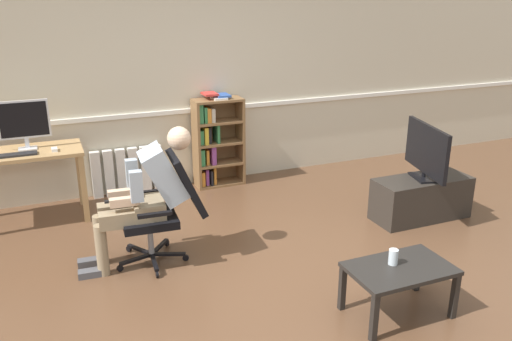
# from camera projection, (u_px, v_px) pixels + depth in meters

# --- Properties ---
(ground_plane) EXTENTS (18.00, 18.00, 0.00)m
(ground_plane) POSITION_uv_depth(u_px,v_px,m) (279.00, 285.00, 4.26)
(ground_plane) COLOR brown
(back_wall) EXTENTS (12.00, 0.13, 2.70)m
(back_wall) POSITION_uv_depth(u_px,v_px,m) (185.00, 74.00, 6.13)
(back_wall) COLOR beige
(back_wall) RESTS_ON ground_plane
(computer_desk) EXTENTS (1.17, 0.59, 0.76)m
(computer_desk) POSITION_uv_depth(u_px,v_px,m) (22.00, 163.00, 5.25)
(computer_desk) COLOR tan
(computer_desk) RESTS_ON ground_plane
(imac_monitor) EXTENTS (0.49, 0.14, 0.50)m
(imac_monitor) POSITION_uv_depth(u_px,v_px,m) (24.00, 121.00, 5.21)
(imac_monitor) COLOR silver
(imac_monitor) RESTS_ON computer_desk
(keyboard) EXTENTS (0.40, 0.12, 0.02)m
(keyboard) POSITION_uv_depth(u_px,v_px,m) (15.00, 155.00, 5.07)
(keyboard) COLOR black
(keyboard) RESTS_ON computer_desk
(computer_mouse) EXTENTS (0.06, 0.10, 0.03)m
(computer_mouse) POSITION_uv_depth(u_px,v_px,m) (54.00, 150.00, 5.22)
(computer_mouse) COLOR white
(computer_mouse) RESTS_ON computer_desk
(bookshelf) EXTENTS (0.59, 0.29, 1.14)m
(bookshelf) POSITION_uv_depth(u_px,v_px,m) (214.00, 141.00, 6.30)
(bookshelf) COLOR brown
(bookshelf) RESTS_ON ground_plane
(radiator) EXTENTS (0.81, 0.08, 0.55)m
(radiator) POSITION_uv_depth(u_px,v_px,m) (128.00, 171.00, 6.10)
(radiator) COLOR white
(radiator) RESTS_ON ground_plane
(office_chair) EXTENTS (0.82, 0.62, 0.97)m
(office_chair) POSITION_uv_depth(u_px,v_px,m) (166.00, 204.00, 4.52)
(office_chair) COLOR black
(office_chair) RESTS_ON ground_plane
(person_seated) EXTENTS (1.03, 0.41, 1.21)m
(person_seated) POSITION_uv_depth(u_px,v_px,m) (145.00, 194.00, 4.42)
(person_seated) COLOR #937F60
(person_seated) RESTS_ON ground_plane
(tv_stand) EXTENTS (1.03, 0.41, 0.44)m
(tv_stand) POSITION_uv_depth(u_px,v_px,m) (421.00, 198.00, 5.45)
(tv_stand) COLOR #2D2823
(tv_stand) RESTS_ON ground_plane
(tv_screen) EXTENTS (0.27, 0.83, 0.57)m
(tv_screen) POSITION_uv_depth(u_px,v_px,m) (426.00, 151.00, 5.28)
(tv_screen) COLOR black
(tv_screen) RESTS_ON tv_stand
(coffee_table) EXTENTS (0.76, 0.47, 0.39)m
(coffee_table) POSITION_uv_depth(u_px,v_px,m) (400.00, 273.00, 3.78)
(coffee_table) COLOR black
(coffee_table) RESTS_ON ground_plane
(drinking_glass) EXTENTS (0.07, 0.07, 0.12)m
(drinking_glass) POSITION_uv_depth(u_px,v_px,m) (393.00, 257.00, 3.78)
(drinking_glass) COLOR silver
(drinking_glass) RESTS_ON coffee_table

